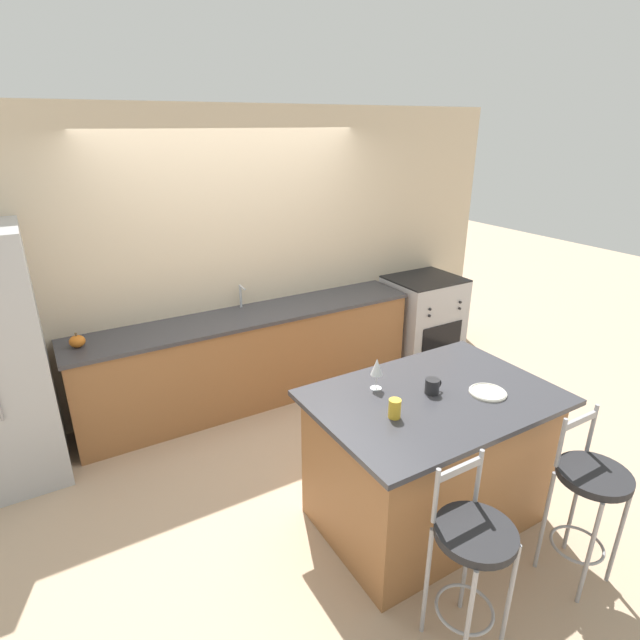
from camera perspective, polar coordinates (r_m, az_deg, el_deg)
ground_plane at (r=4.78m, az=-5.85°, el=-10.62°), size 18.00×18.00×0.00m
wall_back at (r=4.79m, az=-9.72°, el=6.92°), size 6.00×0.07×2.70m
back_counter at (r=4.84m, az=-7.79°, el=-4.18°), size 3.26×0.62×0.90m
sink_faucet at (r=4.78m, az=-9.01°, el=2.98°), size 0.02×0.13×0.22m
kitchen_island at (r=3.50m, az=12.31°, el=-15.08°), size 1.54×1.04×0.95m
oven_range at (r=5.82m, az=11.56°, el=0.31°), size 0.78×0.70×0.94m
bar_stool_near at (r=2.77m, az=16.93°, el=-23.98°), size 0.39×0.39×1.06m
bar_stool_far at (r=3.33m, az=28.35°, el=-16.92°), size 0.39×0.39×1.06m
dinner_plate at (r=3.35m, az=18.63°, el=-7.83°), size 0.23×0.23×0.02m
wine_glass at (r=3.18m, az=6.51°, el=-5.42°), size 0.08×0.08×0.21m
coffee_mug at (r=3.24m, az=12.72°, el=-7.38°), size 0.12×0.09×0.10m
tumbler_cup at (r=2.95m, az=8.53°, el=-9.97°), size 0.07×0.07×0.12m
pumpkin_decoration at (r=4.36m, az=-26.00°, el=-2.20°), size 0.12×0.12×0.12m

